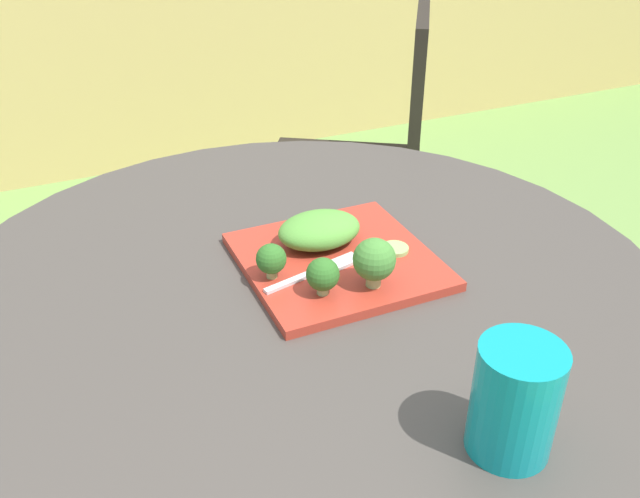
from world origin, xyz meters
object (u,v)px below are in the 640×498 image
(patio_chair, at_px, (374,147))
(drinking_glass, at_px, (514,406))
(fork, at_px, (321,269))
(salad_plate, at_px, (337,261))

(patio_chair, bearing_deg, drinking_glass, -112.28)
(drinking_glass, distance_m, fork, 0.36)
(patio_chair, height_order, drinking_glass, patio_chair)
(patio_chair, bearing_deg, salad_plate, -121.59)
(fork, bearing_deg, patio_chair, 57.36)
(drinking_glass, bearing_deg, patio_chair, 67.72)
(fork, bearing_deg, salad_plate, 33.66)
(salad_plate, bearing_deg, drinking_glass, -88.40)
(salad_plate, relative_size, drinking_glass, 2.13)
(salad_plate, height_order, drinking_glass, drinking_glass)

